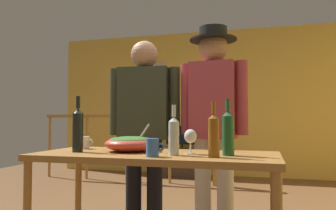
# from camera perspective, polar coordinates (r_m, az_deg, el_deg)

# --- Properties ---
(back_wall) EXTENTS (5.97, 0.10, 2.62)m
(back_wall) POSITION_cam_1_polar(r_m,az_deg,el_deg) (6.17, 7.61, 0.41)
(back_wall) COLOR gold
(back_wall) RESTS_ON ground_plane
(framed_picture) EXTENTS (0.54, 0.03, 0.47)m
(framed_picture) POSITION_cam_1_polar(r_m,az_deg,el_deg) (6.43, -2.71, 5.08)
(framed_picture) COLOR #B19A95
(stair_railing) EXTENTS (3.02, 0.10, 1.13)m
(stair_railing) POSITION_cam_1_polar(r_m,az_deg,el_deg) (5.37, -1.88, -5.54)
(stair_railing) COLOR #9E6B33
(stair_railing) RESTS_ON ground_plane
(tv_console) EXTENTS (0.90, 0.40, 0.47)m
(tv_console) POSITION_cam_1_polar(r_m,az_deg,el_deg) (5.96, 2.44, -9.87)
(tv_console) COLOR #38281E
(tv_console) RESTS_ON ground_plane
(flat_screen_tv) EXTENTS (0.55, 0.12, 0.42)m
(flat_screen_tv) POSITION_cam_1_polar(r_m,az_deg,el_deg) (5.89, 2.36, -5.24)
(flat_screen_tv) COLOR black
(flat_screen_tv) RESTS_ON tv_console
(serving_table) EXTENTS (1.55, 0.67, 0.79)m
(serving_table) POSITION_cam_1_polar(r_m,az_deg,el_deg) (2.18, -2.15, -10.26)
(serving_table) COLOR #9E6B33
(serving_table) RESTS_ON ground_plane
(salad_bowl) EXTENTS (0.35, 0.35, 0.19)m
(salad_bowl) POSITION_cam_1_polar(r_m,az_deg,el_deg) (2.28, -6.38, -6.44)
(salad_bowl) COLOR #CC3D2D
(salad_bowl) RESTS_ON serving_table
(wine_glass) EXTENTS (0.08, 0.08, 0.15)m
(wine_glass) POSITION_cam_1_polar(r_m,az_deg,el_deg) (2.10, 3.84, -5.50)
(wine_glass) COLOR silver
(wine_glass) RESTS_ON serving_table
(wine_bottle_clear) EXTENTS (0.06, 0.06, 0.30)m
(wine_bottle_clear) POSITION_cam_1_polar(r_m,az_deg,el_deg) (2.03, 1.00, -5.12)
(wine_bottle_clear) COLOR silver
(wine_bottle_clear) RESTS_ON serving_table
(wine_bottle_green) EXTENTS (0.07, 0.07, 0.34)m
(wine_bottle_green) POSITION_cam_1_polar(r_m,az_deg,el_deg) (2.04, 10.20, -4.55)
(wine_bottle_green) COLOR #1E5628
(wine_bottle_green) RESTS_ON serving_table
(wine_bottle_amber) EXTENTS (0.06, 0.06, 0.32)m
(wine_bottle_amber) POSITION_cam_1_polar(r_m,az_deg,el_deg) (1.94, 7.81, -4.97)
(wine_bottle_amber) COLOR brown
(wine_bottle_amber) RESTS_ON serving_table
(wine_bottle_dark) EXTENTS (0.07, 0.07, 0.37)m
(wine_bottle_dark) POSITION_cam_1_polar(r_m,az_deg,el_deg) (2.31, -15.11, -3.98)
(wine_bottle_dark) COLOR black
(wine_bottle_dark) RESTS_ON serving_table
(mug_white) EXTENTS (0.13, 0.09, 0.09)m
(mug_white) POSITION_cam_1_polar(r_m,az_deg,el_deg) (2.56, -14.20, -6.23)
(mug_white) COLOR white
(mug_white) RESTS_ON serving_table
(mug_blue) EXTENTS (0.11, 0.07, 0.11)m
(mug_blue) POSITION_cam_1_polar(r_m,az_deg,el_deg) (1.95, -2.61, -7.25)
(mug_blue) COLOR #3866B2
(mug_blue) RESTS_ON serving_table
(person_standing_left) EXTENTS (0.60, 0.26, 1.67)m
(person_standing_left) POSITION_cam_1_polar(r_m,az_deg,el_deg) (2.81, -4.07, -2.69)
(person_standing_left) COLOR black
(person_standing_left) RESTS_ON ground_plane
(person_standing_right) EXTENTS (0.54, 0.38, 1.74)m
(person_standing_right) POSITION_cam_1_polar(r_m,az_deg,el_deg) (2.67, 7.76, -1.66)
(person_standing_right) COLOR beige
(person_standing_right) RESTS_ON ground_plane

